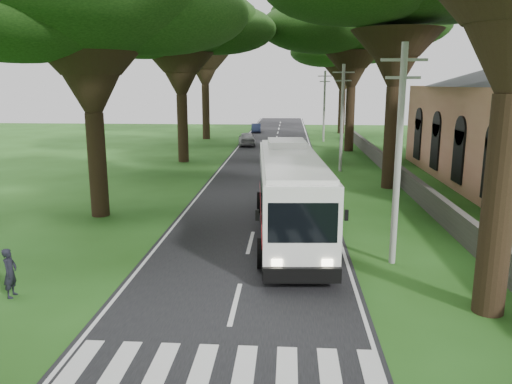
{
  "coord_description": "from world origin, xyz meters",
  "views": [
    {
      "loc": [
        1.58,
        -12.08,
        6.61
      ],
      "look_at": [
        0.23,
        8.06,
        2.2
      ],
      "focal_mm": 35.0,
      "sensor_mm": 36.0,
      "label": 1
    }
  ],
  "objects": [
    {
      "name": "ground",
      "position": [
        0.0,
        0.0,
        0.0
      ],
      "size": [
        140.0,
        140.0,
        0.0
      ],
      "primitive_type": "plane",
      "color": "#224C15",
      "rests_on": "ground"
    },
    {
      "name": "road",
      "position": [
        0.0,
        25.0,
        0.01
      ],
      "size": [
        8.0,
        120.0,
        0.04
      ],
      "primitive_type": "cube",
      "color": "black",
      "rests_on": "ground"
    },
    {
      "name": "crosswalk",
      "position": [
        0.0,
        -2.0,
        0.0
      ],
      "size": [
        8.0,
        3.0,
        0.01
      ],
      "primitive_type": "cube",
      "color": "silver",
      "rests_on": "ground"
    },
    {
      "name": "property_wall",
      "position": [
        9.0,
        24.0,
        0.6
      ],
      "size": [
        0.35,
        50.0,
        1.2
      ],
      "primitive_type": "cube",
      "color": "#383533",
      "rests_on": "ground"
    },
    {
      "name": "pole_near",
      "position": [
        5.5,
        6.0,
        4.18
      ],
      "size": [
        1.6,
        0.24,
        8.0
      ],
      "color": "gray",
      "rests_on": "ground"
    },
    {
      "name": "pole_mid",
      "position": [
        5.5,
        26.0,
        4.18
      ],
      "size": [
        1.6,
        0.24,
        8.0
      ],
      "color": "gray",
      "rests_on": "ground"
    },
    {
      "name": "pole_far",
      "position": [
        5.5,
        46.0,
        4.18
      ],
      "size": [
        1.6,
        0.24,
        8.0
      ],
      "color": "gray",
      "rests_on": "ground"
    },
    {
      "name": "tree_l_mida",
      "position": [
        -8.0,
        12.0,
        10.34
      ],
      "size": [
        12.59,
        12.59,
        13.17
      ],
      "color": "black",
      "rests_on": "ground"
    },
    {
      "name": "tree_l_midb",
      "position": [
        -7.5,
        30.0,
        11.41
      ],
      "size": [
        13.12,
        13.12,
        14.37
      ],
      "color": "black",
      "rests_on": "ground"
    },
    {
      "name": "tree_l_far",
      "position": [
        -8.5,
        48.0,
        13.06
      ],
      "size": [
        13.06,
        13.06,
        16.05
      ],
      "color": "black",
      "rests_on": "ground"
    },
    {
      "name": "tree_r_midb",
      "position": [
        7.5,
        38.0,
        12.7
      ],
      "size": [
        16.01,
        16.01,
        16.19
      ],
      "color": "black",
      "rests_on": "ground"
    },
    {
      "name": "tree_r_far",
      "position": [
        8.5,
        56.0,
        11.47
      ],
      "size": [
        12.7,
        12.7,
        14.36
      ],
      "color": "black",
      "rests_on": "ground"
    },
    {
      "name": "coach_bus",
      "position": [
        1.64,
        9.31,
        1.94
      ],
      "size": [
        3.48,
        12.34,
        3.6
      ],
      "rotation": [
        0.0,
        0.0,
        0.07
      ],
      "color": "white",
      "rests_on": "ground"
    },
    {
      "name": "distant_car_a",
      "position": [
        -3.0,
        41.46,
        0.77
      ],
      "size": [
        2.27,
        4.5,
        1.47
      ],
      "primitive_type": "imported",
      "rotation": [
        0.0,
        0.0,
        3.27
      ],
      "color": "#9A999D",
      "rests_on": "road"
    },
    {
      "name": "distant_car_b",
      "position": [
        -3.0,
        56.4,
        0.62
      ],
      "size": [
        1.42,
        3.62,
        1.17
      ],
      "primitive_type": "imported",
      "rotation": [
        0.0,
        0.0,
        0.05
      ],
      "color": "navy",
      "rests_on": "road"
    },
    {
      "name": "pedestrian",
      "position": [
        -7.11,
        2.1,
        0.8
      ],
      "size": [
        0.42,
        0.6,
        1.59
      ],
      "primitive_type": "imported",
      "rotation": [
        0.0,
        0.0,
        1.63
      ],
      "color": "black",
      "rests_on": "ground"
    }
  ]
}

